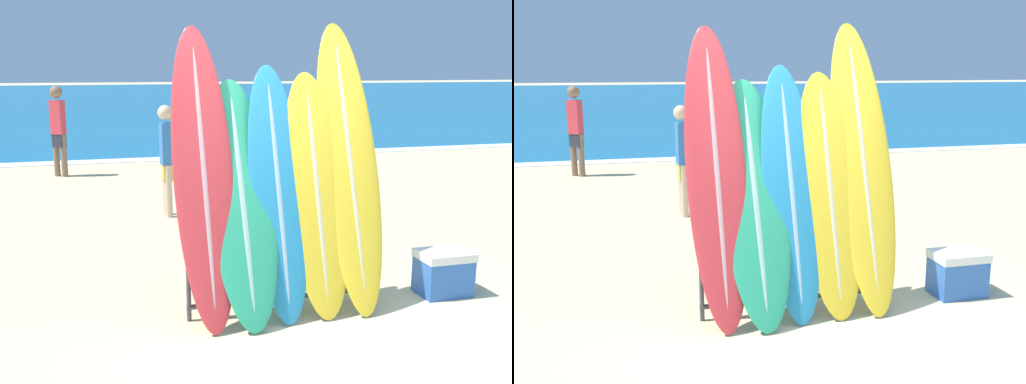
# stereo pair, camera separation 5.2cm
# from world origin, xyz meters

# --- Properties ---
(ground_plane) EXTENTS (160.00, 160.00, 0.00)m
(ground_plane) POSITION_xyz_m (0.00, 0.00, 0.00)
(ground_plane) COLOR beige
(ocean_water) EXTENTS (120.00, 60.00, 0.01)m
(ocean_water) POSITION_xyz_m (0.00, 39.07, 0.00)
(ocean_water) COLOR #146693
(ocean_water) RESTS_ON ground_plane
(surfboard_rack) EXTENTS (1.65, 0.04, 0.88)m
(surfboard_rack) POSITION_xyz_m (-0.35, 0.71, 0.48)
(surfboard_rack) COLOR #47474C
(surfboard_rack) RESTS_ON ground_plane
(surfboard_slot_0) EXTENTS (0.50, 1.01, 2.46)m
(surfboard_slot_0) POSITION_xyz_m (-0.99, 0.81, 1.23)
(surfboard_slot_0) COLOR red
(surfboard_slot_0) RESTS_ON ground_plane
(surfboard_slot_1) EXTENTS (0.57, 0.98, 2.01)m
(surfboard_slot_1) POSITION_xyz_m (-0.69, 0.74, 1.00)
(surfboard_slot_1) COLOR #289E70
(surfboard_slot_1) RESTS_ON ground_plane
(surfboard_slot_2) EXTENTS (0.49, 0.81, 2.13)m
(surfboard_slot_2) POSITION_xyz_m (-0.37, 0.75, 1.06)
(surfboard_slot_2) COLOR teal
(surfboard_slot_2) RESTS_ON ground_plane
(surfboard_slot_3) EXTENTS (0.55, 0.78, 2.07)m
(surfboard_slot_3) POSITION_xyz_m (-0.02, 0.74, 1.03)
(surfboard_slot_3) COLOR yellow
(surfboard_slot_3) RESTS_ON ground_plane
(surfboard_slot_4) EXTENTS (0.53, 1.00, 2.50)m
(surfboard_slot_4) POSITION_xyz_m (0.31, 0.82, 1.25)
(surfboard_slot_4) COLOR yellow
(surfboard_slot_4) RESTS_ON ground_plane
(person_near_water) EXTENTS (0.21, 0.27, 1.58)m
(person_near_water) POSITION_xyz_m (-0.87, 4.40, 0.86)
(person_near_water) COLOR beige
(person_near_water) RESTS_ON ground_plane
(person_mid_beach) EXTENTS (0.30, 0.28, 1.74)m
(person_mid_beach) POSITION_xyz_m (-2.48, 8.11, 0.95)
(person_mid_beach) COLOR #846047
(person_mid_beach) RESTS_ON ground_plane
(cooler_box) EXTENTS (0.48, 0.35, 0.42)m
(cooler_box) POSITION_xyz_m (1.24, 0.69, 0.21)
(cooler_box) COLOR #2D60B7
(cooler_box) RESTS_ON ground_plane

